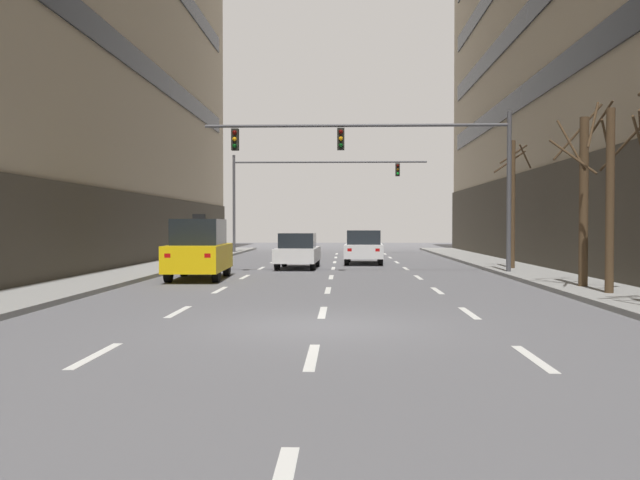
% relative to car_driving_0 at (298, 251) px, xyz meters
% --- Properties ---
extents(ground_plane, '(120.00, 120.00, 0.00)m').
position_rel_car_driving_0_xyz_m(ground_plane, '(1.57, -16.93, -0.77)').
color(ground_plane, slate).
extents(lane_stripe_l1_s3, '(0.16, 2.00, 0.01)m').
position_rel_car_driving_0_xyz_m(lane_stripe_l1_s3, '(-1.64, -19.93, -0.77)').
color(lane_stripe_l1_s3, silver).
rests_on(lane_stripe_l1_s3, ground).
extents(lane_stripe_l1_s4, '(0.16, 2.00, 0.01)m').
position_rel_car_driving_0_xyz_m(lane_stripe_l1_s4, '(-1.64, -14.93, -0.77)').
color(lane_stripe_l1_s4, silver).
rests_on(lane_stripe_l1_s4, ground).
extents(lane_stripe_l1_s5, '(0.16, 2.00, 0.01)m').
position_rel_car_driving_0_xyz_m(lane_stripe_l1_s5, '(-1.64, -9.93, -0.77)').
color(lane_stripe_l1_s5, silver).
rests_on(lane_stripe_l1_s5, ground).
extents(lane_stripe_l1_s6, '(0.16, 2.00, 0.01)m').
position_rel_car_driving_0_xyz_m(lane_stripe_l1_s6, '(-1.64, -4.93, -0.77)').
color(lane_stripe_l1_s6, silver).
rests_on(lane_stripe_l1_s6, ground).
extents(lane_stripe_l1_s7, '(0.16, 2.00, 0.01)m').
position_rel_car_driving_0_xyz_m(lane_stripe_l1_s7, '(-1.64, 0.07, -0.77)').
color(lane_stripe_l1_s7, silver).
rests_on(lane_stripe_l1_s7, ground).
extents(lane_stripe_l1_s8, '(0.16, 2.00, 0.01)m').
position_rel_car_driving_0_xyz_m(lane_stripe_l1_s8, '(-1.64, 5.07, -0.77)').
color(lane_stripe_l1_s8, silver).
rests_on(lane_stripe_l1_s8, ground).
extents(lane_stripe_l1_s9, '(0.16, 2.00, 0.01)m').
position_rel_car_driving_0_xyz_m(lane_stripe_l1_s9, '(-1.64, 10.07, -0.77)').
color(lane_stripe_l1_s9, silver).
rests_on(lane_stripe_l1_s9, ground).
extents(lane_stripe_l1_s10, '(0.16, 2.00, 0.01)m').
position_rel_car_driving_0_xyz_m(lane_stripe_l1_s10, '(-1.64, 15.07, -0.77)').
color(lane_stripe_l1_s10, silver).
rests_on(lane_stripe_l1_s10, ground).
extents(lane_stripe_l2_s3, '(0.16, 2.00, 0.01)m').
position_rel_car_driving_0_xyz_m(lane_stripe_l2_s3, '(1.57, -19.93, -0.77)').
color(lane_stripe_l2_s3, silver).
rests_on(lane_stripe_l2_s3, ground).
extents(lane_stripe_l2_s4, '(0.16, 2.00, 0.01)m').
position_rel_car_driving_0_xyz_m(lane_stripe_l2_s4, '(1.57, -14.93, -0.77)').
color(lane_stripe_l2_s4, silver).
rests_on(lane_stripe_l2_s4, ground).
extents(lane_stripe_l2_s5, '(0.16, 2.00, 0.01)m').
position_rel_car_driving_0_xyz_m(lane_stripe_l2_s5, '(1.57, -9.93, -0.77)').
color(lane_stripe_l2_s5, silver).
rests_on(lane_stripe_l2_s5, ground).
extents(lane_stripe_l2_s6, '(0.16, 2.00, 0.01)m').
position_rel_car_driving_0_xyz_m(lane_stripe_l2_s6, '(1.57, -4.93, -0.77)').
color(lane_stripe_l2_s6, silver).
rests_on(lane_stripe_l2_s6, ground).
extents(lane_stripe_l2_s7, '(0.16, 2.00, 0.01)m').
position_rel_car_driving_0_xyz_m(lane_stripe_l2_s7, '(1.57, 0.07, -0.77)').
color(lane_stripe_l2_s7, silver).
rests_on(lane_stripe_l2_s7, ground).
extents(lane_stripe_l2_s8, '(0.16, 2.00, 0.01)m').
position_rel_car_driving_0_xyz_m(lane_stripe_l2_s8, '(1.57, 5.07, -0.77)').
color(lane_stripe_l2_s8, silver).
rests_on(lane_stripe_l2_s8, ground).
extents(lane_stripe_l2_s9, '(0.16, 2.00, 0.01)m').
position_rel_car_driving_0_xyz_m(lane_stripe_l2_s9, '(1.57, 10.07, -0.77)').
color(lane_stripe_l2_s9, silver).
rests_on(lane_stripe_l2_s9, ground).
extents(lane_stripe_l2_s10, '(0.16, 2.00, 0.01)m').
position_rel_car_driving_0_xyz_m(lane_stripe_l2_s10, '(1.57, 15.07, -0.77)').
color(lane_stripe_l2_s10, silver).
rests_on(lane_stripe_l2_s10, ground).
extents(lane_stripe_l3_s3, '(0.16, 2.00, 0.01)m').
position_rel_car_driving_0_xyz_m(lane_stripe_l3_s3, '(4.78, -19.93, -0.77)').
color(lane_stripe_l3_s3, silver).
rests_on(lane_stripe_l3_s3, ground).
extents(lane_stripe_l3_s4, '(0.16, 2.00, 0.01)m').
position_rel_car_driving_0_xyz_m(lane_stripe_l3_s4, '(4.78, -14.93, -0.77)').
color(lane_stripe_l3_s4, silver).
rests_on(lane_stripe_l3_s4, ground).
extents(lane_stripe_l3_s5, '(0.16, 2.00, 0.01)m').
position_rel_car_driving_0_xyz_m(lane_stripe_l3_s5, '(4.78, -9.93, -0.77)').
color(lane_stripe_l3_s5, silver).
rests_on(lane_stripe_l3_s5, ground).
extents(lane_stripe_l3_s6, '(0.16, 2.00, 0.01)m').
position_rel_car_driving_0_xyz_m(lane_stripe_l3_s6, '(4.78, -4.93, -0.77)').
color(lane_stripe_l3_s6, silver).
rests_on(lane_stripe_l3_s6, ground).
extents(lane_stripe_l3_s7, '(0.16, 2.00, 0.01)m').
position_rel_car_driving_0_xyz_m(lane_stripe_l3_s7, '(4.78, 0.07, -0.77)').
color(lane_stripe_l3_s7, silver).
rests_on(lane_stripe_l3_s7, ground).
extents(lane_stripe_l3_s8, '(0.16, 2.00, 0.01)m').
position_rel_car_driving_0_xyz_m(lane_stripe_l3_s8, '(4.78, 5.07, -0.77)').
color(lane_stripe_l3_s8, silver).
rests_on(lane_stripe_l3_s8, ground).
extents(lane_stripe_l3_s9, '(0.16, 2.00, 0.01)m').
position_rel_car_driving_0_xyz_m(lane_stripe_l3_s9, '(4.78, 10.07, -0.77)').
color(lane_stripe_l3_s9, silver).
rests_on(lane_stripe_l3_s9, ground).
extents(lane_stripe_l3_s10, '(0.16, 2.00, 0.01)m').
position_rel_car_driving_0_xyz_m(lane_stripe_l3_s10, '(4.78, 15.07, -0.77)').
color(lane_stripe_l3_s10, silver).
rests_on(lane_stripe_l3_s10, ground).
extents(car_driving_0, '(1.88, 4.24, 1.57)m').
position_rel_car_driving_0_xyz_m(car_driving_0, '(0.00, 0.00, 0.00)').
color(car_driving_0, black).
rests_on(car_driving_0, ground).
extents(taxi_driving_1, '(2.03, 4.49, 2.32)m').
position_rel_car_driving_0_xyz_m(taxi_driving_1, '(-3.10, -6.03, 0.29)').
color(taxi_driving_1, black).
rests_on(taxi_driving_1, ground).
extents(car_driving_2, '(2.02, 4.50, 1.66)m').
position_rel_car_driving_0_xyz_m(car_driving_2, '(3.03, 3.69, 0.05)').
color(car_driving_2, black).
rests_on(car_driving_2, ground).
extents(traffic_signal_0, '(11.85, 0.35, 6.16)m').
position_rel_car_driving_0_xyz_m(traffic_signal_0, '(4.06, -3.62, 3.86)').
color(traffic_signal_0, '#4C4C51').
rests_on(traffic_signal_0, sidewalk_right).
extents(traffic_signal_1, '(12.82, 0.35, 6.42)m').
position_rel_car_driving_0_xyz_m(traffic_signal_1, '(-1.06, 14.69, 4.00)').
color(traffic_signal_1, '#4C4C51').
rests_on(traffic_signal_1, sidewalk_left).
extents(street_tree_0, '(1.69, 1.95, 5.13)m').
position_rel_car_driving_0_xyz_m(street_tree_0, '(9.07, -11.77, 2.00)').
color(street_tree_0, '#4C3823').
rests_on(street_tree_0, sidewalk_right).
extents(street_tree_2, '(1.43, 1.51, 5.29)m').
position_rel_car_driving_0_xyz_m(street_tree_2, '(9.05, -1.54, 2.17)').
color(street_tree_2, '#4C3823').
rests_on(street_tree_2, sidewalk_right).
extents(street_tree_3, '(1.89, 1.82, 5.44)m').
position_rel_car_driving_0_xyz_m(street_tree_3, '(9.03, -9.82, 2.04)').
color(street_tree_3, '#4C3823').
rests_on(street_tree_3, sidewalk_right).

